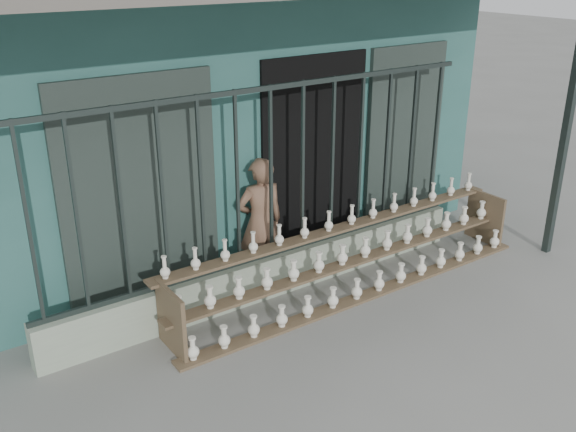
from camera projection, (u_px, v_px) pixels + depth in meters
ground at (349, 349)px, 5.95m from camera, size 60.00×60.00×0.00m
workshop_building at (151, 97)px, 8.55m from camera, size 7.40×6.60×3.21m
parapet_wall at (272, 274)px, 6.85m from camera, size 5.00×0.20×0.45m
security_fence at (271, 174)px, 6.42m from camera, size 5.00×0.04×1.80m
shelf_rack at (355, 258)px, 6.90m from camera, size 4.50×0.68×0.85m
elderly_woman at (260, 222)px, 6.89m from camera, size 0.57×0.42×1.45m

